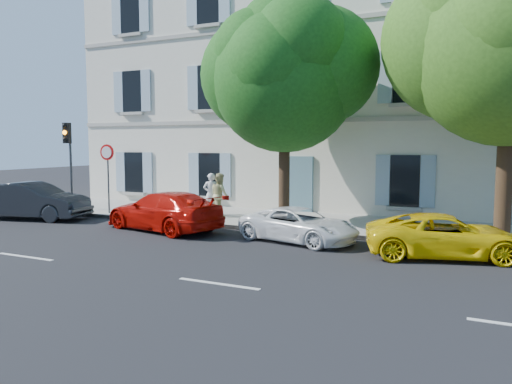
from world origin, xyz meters
The scene contains 14 objects.
ground centered at (0.00, 0.00, 0.00)m, with size 90.00×90.00×0.00m, color black.
sidewalk centered at (0.00, 4.45, 0.07)m, with size 36.00×4.50×0.15m, color #A09E96.
kerb centered at (0.00, 2.28, 0.08)m, with size 36.00×0.16×0.16m, color #9E998E.
building centered at (0.00, 10.20, 6.00)m, with size 28.00×7.00×12.00m, color beige.
car_dark_sedan centered at (-11.37, 0.83, 0.75)m, with size 1.58×4.52×1.49m, color black.
car_red_coupe centered at (-5.08, 1.01, 0.69)m, with size 1.93×4.74×1.38m, color #B90D05.
car_white_coupe centered at (-0.08, 1.14, 0.53)m, with size 1.76×3.82×1.06m, color white.
car_yellow_supercar centered at (4.22, 0.86, 0.58)m, with size 1.94×4.20×1.17m, color yellow.
tree_left centered at (-1.52, 3.39, 5.27)m, with size 5.13×5.13×7.95m.
tree_right centered at (5.59, 2.94, 5.79)m, with size 5.70×5.70×8.79m.
traffic_light centered at (-11.44, 2.85, 2.89)m, with size 0.33×0.43×3.78m.
road_sign centered at (-9.15, 2.74, 2.21)m, with size 0.66×0.11×2.86m.
pedestrian_a centered at (-5.00, 4.10, 1.00)m, with size 0.62×0.41×1.70m, color silver.
pedestrian_b centered at (-4.46, 3.89, 1.01)m, with size 0.84×0.65×1.73m, color tan.
Camera 1 is at (5.33, -13.22, 3.07)m, focal length 35.00 mm.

